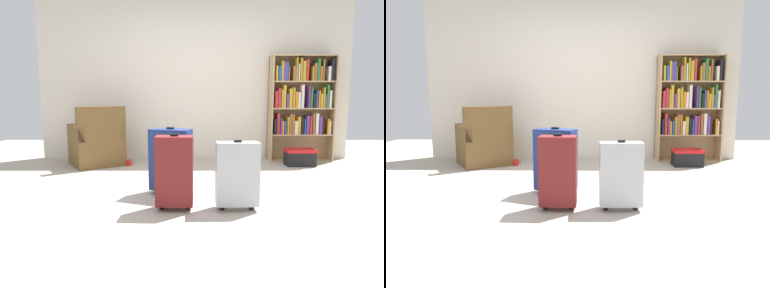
# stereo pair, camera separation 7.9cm
# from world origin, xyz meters

# --- Properties ---
(ground_plane) EXTENTS (8.89, 8.89, 0.00)m
(ground_plane) POSITION_xyz_m (0.00, 0.00, 0.00)
(ground_plane) COLOR #B2A899
(back_wall) EXTENTS (5.08, 0.10, 2.60)m
(back_wall) POSITION_xyz_m (0.00, 2.18, 1.30)
(back_wall) COLOR beige
(back_wall) RESTS_ON ground
(bookshelf) EXTENTS (1.00, 0.30, 1.68)m
(bookshelf) POSITION_xyz_m (1.70, 1.97, 0.93)
(bookshelf) COLOR tan
(bookshelf) RESTS_ON ground
(armchair) EXTENTS (0.96, 0.96, 0.90)m
(armchair) POSITION_xyz_m (-1.49, 1.60, 0.32)
(armchair) COLOR brown
(armchair) RESTS_ON ground
(mug) EXTENTS (0.12, 0.08, 0.10)m
(mug) POSITION_xyz_m (-1.01, 1.54, 0.05)
(mug) COLOR red
(mug) RESTS_ON ground
(storage_box) EXTENTS (0.44, 0.27, 0.26)m
(storage_box) POSITION_xyz_m (1.59, 1.56, 0.14)
(storage_box) COLOR black
(storage_box) RESTS_ON ground
(suitcase_dark_red) EXTENTS (0.35, 0.21, 0.72)m
(suitcase_dark_red) POSITION_xyz_m (-0.21, -0.43, 0.37)
(suitcase_dark_red) COLOR maroon
(suitcase_dark_red) RESTS_ON ground
(suitcase_silver) EXTENTS (0.40, 0.19, 0.66)m
(suitcase_silver) POSITION_xyz_m (0.37, -0.43, 0.34)
(suitcase_silver) COLOR #B7BABF
(suitcase_silver) RESTS_ON ground
(suitcase_navy_blue) EXTENTS (0.48, 0.34, 0.73)m
(suitcase_navy_blue) POSITION_xyz_m (-0.28, 0.08, 0.38)
(suitcase_navy_blue) COLOR navy
(suitcase_navy_blue) RESTS_ON ground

